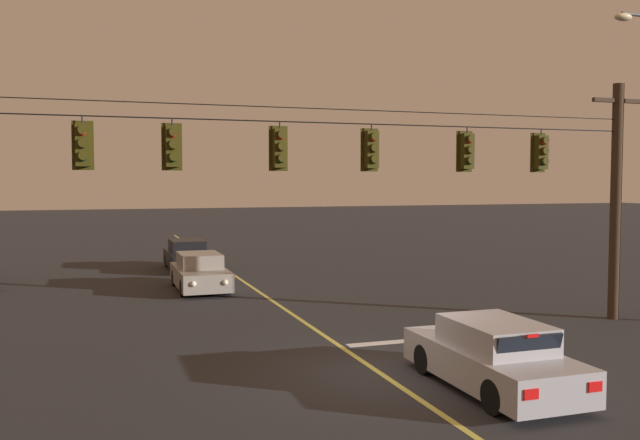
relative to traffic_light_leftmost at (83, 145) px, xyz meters
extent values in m
plane|color=#28282B|center=(6.00, -3.09, -4.95)|extent=(180.00, 180.00, 0.00)
cube|color=#D1C64C|center=(6.00, 6.02, -4.95)|extent=(0.14, 60.00, 0.01)
cube|color=silver|center=(7.90, -0.58, -4.95)|extent=(3.40, 0.36, 0.01)
cylinder|color=#38281C|center=(14.96, 0.02, -1.45)|extent=(0.32, 0.32, 7.01)
cube|color=#38281C|center=(14.96, 0.02, 1.55)|extent=(1.80, 0.12, 0.12)
cylinder|color=slate|center=(14.96, 0.02, 1.20)|extent=(0.12, 0.12, 0.18)
cylinder|color=black|center=(6.00, 0.02, 0.65)|extent=(17.92, 0.03, 0.03)
cylinder|color=black|center=(6.00, 0.02, 1.00)|extent=(17.92, 0.02, 0.02)
cylinder|color=black|center=(0.00, 0.02, 0.56)|extent=(0.04, 0.04, 0.18)
cube|color=#332D0A|center=(0.00, 0.02, -0.01)|extent=(0.32, 0.26, 0.96)
cube|color=#332D0A|center=(0.00, 0.16, -0.01)|extent=(0.48, 0.03, 1.12)
sphere|color=red|center=(0.00, -0.14, 0.28)|extent=(0.17, 0.17, 0.17)
cylinder|color=#332D0A|center=(0.00, -0.18, 0.33)|extent=(0.20, 0.10, 0.20)
sphere|color=#3D280A|center=(0.00, -0.14, -0.01)|extent=(0.17, 0.17, 0.17)
cylinder|color=#332D0A|center=(0.00, -0.18, 0.04)|extent=(0.20, 0.10, 0.20)
sphere|color=black|center=(0.00, -0.14, -0.29)|extent=(0.17, 0.17, 0.17)
cylinder|color=#332D0A|center=(0.00, -0.18, -0.25)|extent=(0.20, 0.10, 0.20)
cylinder|color=black|center=(1.99, 0.02, 0.56)|extent=(0.04, 0.04, 0.18)
cube|color=#332D0A|center=(1.99, 0.02, -0.01)|extent=(0.32, 0.26, 0.96)
cube|color=#332D0A|center=(1.99, 0.16, -0.01)|extent=(0.48, 0.03, 1.12)
sphere|color=red|center=(1.99, -0.14, 0.28)|extent=(0.17, 0.17, 0.17)
cylinder|color=#332D0A|center=(1.99, -0.18, 0.33)|extent=(0.20, 0.10, 0.20)
sphere|color=#3D280A|center=(1.99, -0.14, -0.01)|extent=(0.17, 0.17, 0.17)
cylinder|color=#332D0A|center=(1.99, -0.18, 0.04)|extent=(0.20, 0.10, 0.20)
sphere|color=black|center=(1.99, -0.14, -0.29)|extent=(0.17, 0.17, 0.17)
cylinder|color=#332D0A|center=(1.99, -0.18, -0.25)|extent=(0.20, 0.10, 0.20)
cylinder|color=black|center=(4.61, 0.02, 0.56)|extent=(0.04, 0.04, 0.18)
cube|color=#332D0A|center=(4.61, 0.02, -0.01)|extent=(0.32, 0.26, 0.96)
cube|color=#332D0A|center=(4.61, 0.16, -0.01)|extent=(0.48, 0.03, 1.12)
sphere|color=red|center=(4.61, -0.14, 0.28)|extent=(0.17, 0.17, 0.17)
cylinder|color=#332D0A|center=(4.61, -0.18, 0.33)|extent=(0.20, 0.10, 0.20)
sphere|color=#3D280A|center=(4.61, -0.14, -0.01)|extent=(0.17, 0.17, 0.17)
cylinder|color=#332D0A|center=(4.61, -0.18, 0.04)|extent=(0.20, 0.10, 0.20)
sphere|color=black|center=(4.61, -0.14, -0.29)|extent=(0.17, 0.17, 0.17)
cylinder|color=#332D0A|center=(4.61, -0.18, -0.25)|extent=(0.20, 0.10, 0.20)
cylinder|color=black|center=(7.07, 0.02, 0.56)|extent=(0.04, 0.04, 0.18)
cube|color=#332D0A|center=(7.07, 0.02, -0.01)|extent=(0.32, 0.26, 0.96)
cube|color=#332D0A|center=(7.07, 0.16, -0.01)|extent=(0.48, 0.03, 1.12)
sphere|color=red|center=(7.07, -0.14, 0.28)|extent=(0.17, 0.17, 0.17)
cylinder|color=#332D0A|center=(7.07, -0.18, 0.33)|extent=(0.20, 0.10, 0.20)
sphere|color=#3D280A|center=(7.07, -0.14, -0.01)|extent=(0.17, 0.17, 0.17)
cylinder|color=#332D0A|center=(7.07, -0.18, 0.04)|extent=(0.20, 0.10, 0.20)
sphere|color=black|center=(7.07, -0.14, -0.29)|extent=(0.17, 0.17, 0.17)
cylinder|color=#332D0A|center=(7.07, -0.18, -0.25)|extent=(0.20, 0.10, 0.20)
cylinder|color=black|center=(9.89, 0.02, 0.56)|extent=(0.04, 0.04, 0.18)
cube|color=#332D0A|center=(9.89, 0.02, -0.01)|extent=(0.32, 0.26, 0.96)
cube|color=#332D0A|center=(9.89, 0.16, -0.01)|extent=(0.48, 0.03, 1.12)
sphere|color=red|center=(9.89, -0.14, 0.28)|extent=(0.17, 0.17, 0.17)
cylinder|color=#332D0A|center=(9.89, -0.18, 0.33)|extent=(0.20, 0.10, 0.20)
sphere|color=#3D280A|center=(9.89, -0.14, -0.01)|extent=(0.17, 0.17, 0.17)
cylinder|color=#332D0A|center=(9.89, -0.18, 0.04)|extent=(0.20, 0.10, 0.20)
sphere|color=black|center=(9.89, -0.14, -0.29)|extent=(0.17, 0.17, 0.17)
cylinder|color=#332D0A|center=(9.89, -0.18, -0.25)|extent=(0.20, 0.10, 0.20)
cylinder|color=black|center=(12.28, 0.02, 0.56)|extent=(0.04, 0.04, 0.18)
cube|color=#332D0A|center=(12.28, 0.02, -0.01)|extent=(0.32, 0.26, 0.96)
cube|color=#332D0A|center=(12.28, 0.16, -0.01)|extent=(0.48, 0.03, 1.12)
sphere|color=red|center=(12.28, -0.14, 0.28)|extent=(0.17, 0.17, 0.17)
cylinder|color=#332D0A|center=(12.28, -0.18, 0.33)|extent=(0.20, 0.10, 0.20)
sphere|color=#3D280A|center=(12.28, -0.14, -0.01)|extent=(0.17, 0.17, 0.17)
cylinder|color=#332D0A|center=(12.28, -0.18, 0.04)|extent=(0.20, 0.10, 0.20)
sphere|color=black|center=(12.28, -0.14, -0.29)|extent=(0.17, 0.17, 0.17)
cylinder|color=#332D0A|center=(12.28, -0.18, -0.25)|extent=(0.20, 0.10, 0.20)
cube|color=#A5A5AD|center=(7.67, -4.74, -4.44)|extent=(1.80, 4.30, 0.68)
cube|color=#A5A5AD|center=(7.67, -4.86, -3.83)|extent=(1.51, 2.15, 0.54)
cube|color=black|center=(7.67, -3.93, -3.83)|extent=(1.40, 0.21, 0.48)
cube|color=black|center=(7.67, -5.93, -3.83)|extent=(1.37, 0.18, 0.46)
cylinder|color=black|center=(6.88, -3.41, -4.63)|extent=(0.22, 0.64, 0.64)
cylinder|color=black|center=(8.47, -3.41, -4.63)|extent=(0.22, 0.64, 0.64)
cylinder|color=black|center=(6.88, -6.08, -4.63)|extent=(0.22, 0.64, 0.64)
cylinder|color=black|center=(8.47, -6.08, -4.63)|extent=(0.22, 0.64, 0.64)
cube|color=red|center=(7.03, -6.91, -4.34)|extent=(0.28, 0.03, 0.18)
cube|color=red|center=(8.32, -6.91, -4.34)|extent=(0.28, 0.03, 0.18)
cube|color=red|center=(7.67, -6.03, -3.60)|extent=(0.24, 0.04, 0.06)
cube|color=gray|center=(3.99, 9.36, -4.44)|extent=(1.80, 4.30, 0.68)
cube|color=gray|center=(3.99, 9.48, -3.83)|extent=(1.51, 2.15, 0.54)
cube|color=black|center=(3.99, 8.54, -3.83)|extent=(1.40, 0.21, 0.48)
cube|color=black|center=(3.99, 10.54, -3.83)|extent=(1.37, 0.18, 0.46)
cylinder|color=black|center=(4.78, 8.02, -4.63)|extent=(0.22, 0.64, 0.64)
cylinder|color=black|center=(3.20, 8.02, -4.63)|extent=(0.22, 0.64, 0.64)
cylinder|color=black|center=(4.78, 10.69, -4.63)|extent=(0.22, 0.64, 0.64)
cylinder|color=black|center=(3.20, 10.69, -4.63)|extent=(0.22, 0.64, 0.64)
sphere|color=white|center=(4.55, 7.19, -4.38)|extent=(0.20, 0.20, 0.20)
sphere|color=white|center=(3.43, 7.19, -4.38)|extent=(0.20, 0.20, 0.20)
cube|color=black|center=(4.30, 15.37, -4.44)|extent=(1.80, 4.30, 0.68)
cube|color=black|center=(4.30, 15.49, -3.83)|extent=(1.51, 2.15, 0.54)
cube|color=black|center=(4.30, 14.56, -3.83)|extent=(1.40, 0.21, 0.48)
cube|color=black|center=(4.30, 16.56, -3.83)|extent=(1.37, 0.18, 0.46)
cylinder|color=black|center=(5.09, 14.04, -4.63)|extent=(0.22, 0.64, 0.64)
cylinder|color=black|center=(3.51, 14.04, -4.63)|extent=(0.22, 0.64, 0.64)
cylinder|color=black|center=(5.09, 16.71, -4.63)|extent=(0.22, 0.64, 0.64)
cylinder|color=black|center=(3.51, 16.71, -4.63)|extent=(0.22, 0.64, 0.64)
sphere|color=white|center=(4.86, 13.20, -4.38)|extent=(0.20, 0.20, 0.20)
sphere|color=white|center=(3.74, 13.20, -4.38)|extent=(0.20, 0.20, 0.20)
ellipsoid|color=beige|center=(14.31, -0.80, 3.75)|extent=(0.56, 0.30, 0.22)
camera|label=1|loc=(0.22, -16.18, -0.81)|focal=37.83mm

